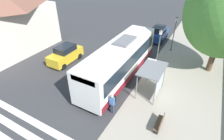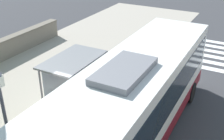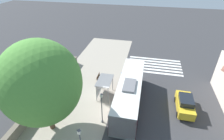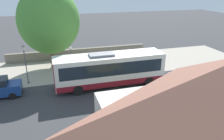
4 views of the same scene
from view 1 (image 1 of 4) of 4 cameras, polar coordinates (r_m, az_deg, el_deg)
The scene contains 11 objects.
ground_plane at distance 17.90m, azimuth 10.52°, elevation -1.24°, with size 120.00×120.00×0.00m, color #353538.
sidewalk_plaza at distance 17.40m, azimuth 24.57°, elevation -5.15°, with size 9.00×44.00×0.02m.
background_building at distance 24.00m, azimuth -32.25°, elevation 13.63°, with size 6.76×11.54×7.61m.
bus at distance 16.27m, azimuth 2.80°, elevation 3.30°, with size 2.78×11.24×3.59m.
bus_shelter at distance 14.40m, azimuth 13.59°, elevation -0.99°, with size 1.80×2.98×2.48m.
pedestrian at distance 12.83m, azimuth 0.02°, elevation -10.53°, with size 0.34×0.24×1.77m.
bench at distance 12.72m, azimuth 15.25°, elevation -16.37°, with size 0.40×1.49×0.88m.
street_lamp_near at distance 18.30m, azimuth 15.03°, elevation 7.74°, with size 0.28×0.28×4.11m.
street_lamp_far at distance 22.49m, azimuth 19.71°, elevation 11.84°, with size 0.28×0.28×4.23m.
parked_car_behind_bus at distance 25.90m, azimuth 14.96°, elevation 11.50°, with size 1.96×4.35×1.87m.
parked_car_far_lane at distance 19.89m, azimuth -14.94°, elevation 4.95°, with size 1.90×4.08×1.91m.
Camera 1 is at (-4.21, 14.34, 9.86)m, focal length 28.00 mm.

